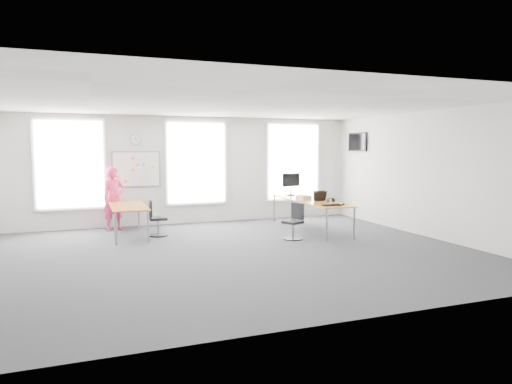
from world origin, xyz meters
name	(u,v)px	position (x,y,z in m)	size (l,w,h in m)	color
floor	(227,253)	(0.00, 0.00, 0.00)	(10.00, 10.00, 0.00)	#232328
ceiling	(226,103)	(0.00, 0.00, 3.00)	(10.00, 10.00, 0.00)	white
wall_back	(186,170)	(0.00, 4.00, 1.50)	(10.00, 10.00, 0.00)	silver
wall_front	(326,201)	(0.00, -4.00, 1.50)	(10.00, 10.00, 0.00)	silver
wall_right	(429,174)	(5.00, 0.00, 1.50)	(10.00, 10.00, 0.00)	silver
window_left	(70,164)	(-3.00, 3.97, 1.70)	(1.60, 0.06, 2.20)	white
window_mid	(196,163)	(0.30, 3.97, 1.70)	(1.60, 0.06, 2.20)	white
window_right	(293,162)	(3.30, 3.97, 1.70)	(1.60, 0.06, 2.20)	white
desk_right	(310,202)	(2.84, 1.91, 0.72)	(0.85, 3.19, 0.78)	orange
desk_left	(128,208)	(-1.70, 2.58, 0.69)	(0.82, 2.05, 0.75)	orange
chair_right	(294,223)	(1.89, 0.85, 0.37)	(0.50, 0.50, 0.84)	black
chair_left	(156,220)	(-1.08, 2.36, 0.39)	(0.47, 0.47, 0.88)	black
person	(114,199)	(-1.97, 3.55, 0.82)	(0.60, 0.39, 1.63)	#D2265D
whiteboard	(136,169)	(-1.35, 3.97, 1.55)	(1.20, 0.03, 0.90)	white
wall_clock	(136,139)	(-1.35, 3.97, 2.35)	(0.30, 0.30, 0.04)	gray
tv	(358,142)	(4.95, 3.00, 2.30)	(0.06, 0.90, 0.55)	black
keyboard	(331,205)	(2.75, 0.66, 0.79)	(0.47, 0.17, 0.02)	black
mouse	(343,204)	(3.04, 0.61, 0.80)	(0.08, 0.12, 0.05)	black
lens_cap	(330,204)	(2.90, 0.95, 0.78)	(0.06, 0.06, 0.01)	black
headphones	(330,200)	(3.04, 1.20, 0.83)	(0.19, 0.10, 0.11)	black
laptop_sleeve	(320,196)	(2.92, 1.55, 0.90)	(0.32, 0.17, 0.26)	black
paper_stack	(304,198)	(2.68, 1.96, 0.83)	(0.33, 0.25, 0.11)	beige
monitor	(291,182)	(2.83, 3.08, 1.16)	(0.57, 0.23, 0.63)	black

